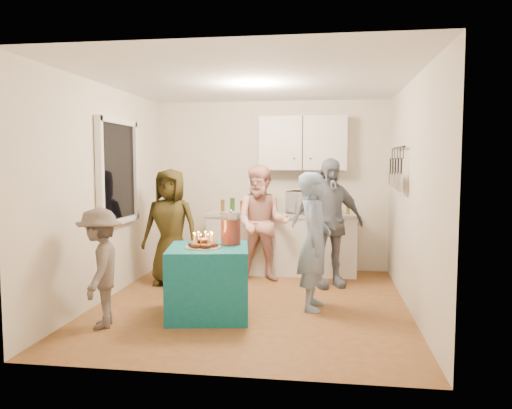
# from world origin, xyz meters

# --- Properties ---
(floor) EXTENTS (4.00, 4.00, 0.00)m
(floor) POSITION_xyz_m (0.00, 0.00, 0.00)
(floor) COLOR brown
(floor) RESTS_ON ground
(ceiling) EXTENTS (4.00, 4.00, 0.00)m
(ceiling) POSITION_xyz_m (0.00, 0.00, 2.60)
(ceiling) COLOR white
(ceiling) RESTS_ON floor
(back_wall) EXTENTS (3.60, 3.60, 0.00)m
(back_wall) POSITION_xyz_m (0.00, 2.00, 1.30)
(back_wall) COLOR silver
(back_wall) RESTS_ON floor
(left_wall) EXTENTS (4.00, 4.00, 0.00)m
(left_wall) POSITION_xyz_m (-1.80, 0.00, 1.30)
(left_wall) COLOR silver
(left_wall) RESTS_ON floor
(right_wall) EXTENTS (4.00, 4.00, 0.00)m
(right_wall) POSITION_xyz_m (1.80, 0.00, 1.30)
(right_wall) COLOR silver
(right_wall) RESTS_ON floor
(window_night) EXTENTS (0.04, 1.00, 1.20)m
(window_night) POSITION_xyz_m (-1.77, 0.30, 1.55)
(window_night) COLOR black
(window_night) RESTS_ON left_wall
(counter) EXTENTS (2.20, 0.58, 0.86)m
(counter) POSITION_xyz_m (0.20, 1.70, 0.43)
(counter) COLOR white
(counter) RESTS_ON floor
(countertop) EXTENTS (2.24, 0.62, 0.05)m
(countertop) POSITION_xyz_m (0.20, 1.70, 0.89)
(countertop) COLOR beige
(countertop) RESTS_ON counter
(upper_cabinet) EXTENTS (1.30, 0.30, 0.80)m
(upper_cabinet) POSITION_xyz_m (0.50, 1.85, 1.95)
(upper_cabinet) COLOR white
(upper_cabinet) RESTS_ON back_wall
(pot_rack) EXTENTS (0.12, 1.00, 0.60)m
(pot_rack) POSITION_xyz_m (1.72, 0.70, 1.60)
(pot_rack) COLOR black
(pot_rack) RESTS_ON right_wall
(microwave) EXTENTS (0.66, 0.51, 0.33)m
(microwave) POSITION_xyz_m (0.59, 1.70, 1.07)
(microwave) COLOR white
(microwave) RESTS_ON countertop
(party_table) EXTENTS (0.98, 0.98, 0.76)m
(party_table) POSITION_xyz_m (-0.40, -0.51, 0.38)
(party_table) COLOR #10646F
(party_table) RESTS_ON floor
(donut_cake) EXTENTS (0.38, 0.38, 0.18)m
(donut_cake) POSITION_xyz_m (-0.44, -0.58, 0.85)
(donut_cake) COLOR #381C0C
(donut_cake) RESTS_ON party_table
(punch_jar) EXTENTS (0.22, 0.22, 0.34)m
(punch_jar) POSITION_xyz_m (-0.19, -0.31, 0.93)
(punch_jar) COLOR red
(punch_jar) RESTS_ON party_table
(man_birthday) EXTENTS (0.41, 0.60, 1.56)m
(man_birthday) POSITION_xyz_m (0.73, -0.08, 0.78)
(man_birthday) COLOR #7A8FB1
(man_birthday) RESTS_ON floor
(woman_back_left) EXTENTS (0.80, 0.54, 1.58)m
(woman_back_left) POSITION_xyz_m (-1.24, 0.81, 0.79)
(woman_back_left) COLOR #554918
(woman_back_left) RESTS_ON floor
(woman_back_center) EXTENTS (0.83, 0.66, 1.63)m
(woman_back_center) POSITION_xyz_m (-0.03, 1.17, 0.81)
(woman_back_center) COLOR #E27E76
(woman_back_center) RESTS_ON floor
(woman_back_right) EXTENTS (1.10, 0.79, 1.73)m
(woman_back_right) POSITION_xyz_m (0.88, 0.97, 0.86)
(woman_back_right) COLOR black
(woman_back_right) RESTS_ON floor
(child_near_left) EXTENTS (0.64, 0.88, 1.22)m
(child_near_left) POSITION_xyz_m (-1.40, -1.02, 0.61)
(child_near_left) COLOR #534843
(child_near_left) RESTS_ON floor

